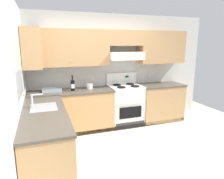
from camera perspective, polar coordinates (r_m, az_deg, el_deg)
name	(u,v)px	position (r m, az deg, el deg)	size (l,w,h in m)	color
ground_plane	(122,153)	(3.78, 2.83, -17.29)	(7.04, 7.04, 0.00)	beige
wall_back	(114,61)	(4.87, 0.69, 7.82)	(4.68, 0.57, 2.55)	silver
wall_left	(17,81)	(3.32, -24.90, 2.07)	(0.47, 4.00, 2.55)	silver
counter_back_run	(109,108)	(4.73, -0.85, -5.05)	(3.60, 0.65, 0.91)	tan
counter_left_run	(46,140)	(3.35, -17.75, -13.18)	(0.63, 1.91, 1.13)	tan
stove	(126,105)	(4.87, 3.77, -4.21)	(0.76, 0.62, 1.20)	white
wine_bottle	(73,85)	(4.41, -10.87, 1.36)	(0.08, 0.08, 0.33)	black
bowl	(52,90)	(4.46, -16.34, -0.25)	(0.39, 0.22, 0.07)	#9EADB7
paper_towel_roll	(90,86)	(4.55, -6.25, 0.92)	(0.13, 0.13, 0.12)	white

